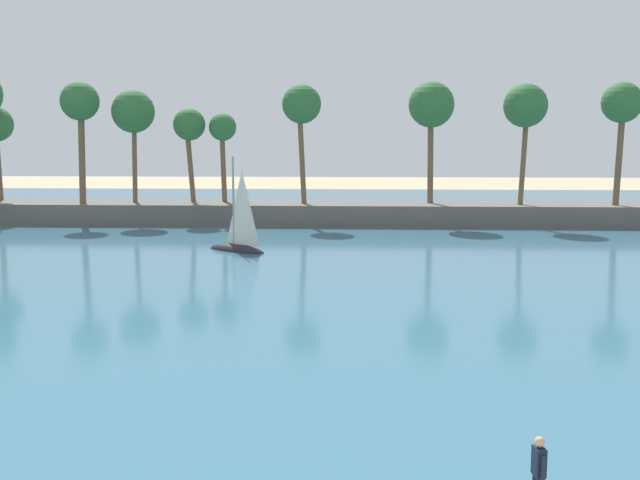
{
  "coord_description": "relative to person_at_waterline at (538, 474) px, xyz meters",
  "views": [
    {
      "loc": [
        1.97,
        -5.0,
        7.6
      ],
      "look_at": [
        1.1,
        14.39,
        4.89
      ],
      "focal_mm": 42.92,
      "sensor_mm": 36.0,
      "label": 1
    }
  ],
  "objects": [
    {
      "name": "sailboat_near_shore",
      "position": [
        -11.22,
        34.04,
        -0.24
      ],
      "size": [
        4.5,
        3.62,
        6.54
      ],
      "color": "black",
      "rests_on": "sea"
    },
    {
      "name": "person_at_waterline",
      "position": [
        0.0,
        0.0,
        0.0
      ],
      "size": [
        0.24,
        0.55,
        1.67
      ],
      "color": "#141E33",
      "rests_on": "ground"
    },
    {
      "name": "sea",
      "position": [
        -5.67,
        44.86,
        -0.86
      ],
      "size": [
        220.0,
        89.84,
        0.06
      ],
      "primitive_type": "cube",
      "color": "#386B84",
      "rests_on": "ground"
    },
    {
      "name": "palm_headland",
      "position": [
        -8.46,
        49.8,
        3.42
      ],
      "size": [
        100.58,
        6.0,
        13.08
      ],
      "color": "#605B54",
      "rests_on": "ground"
    }
  ]
}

